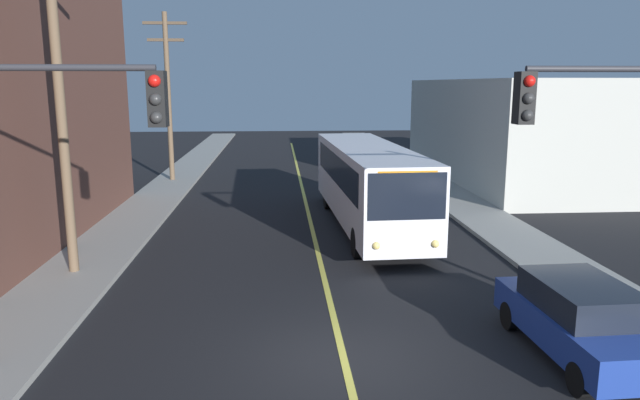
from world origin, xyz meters
The scene contains 11 objects.
ground_plane centered at (0.00, 0.00, 0.00)m, with size 120.00×120.00×0.00m, color black.
sidewalk_left centered at (-7.25, 10.00, 0.07)m, with size 2.50×90.00×0.15m, color gray.
sidewalk_right centered at (7.25, 10.00, 0.07)m, with size 2.50×90.00×0.15m, color gray.
lane_stripe_center centered at (0.00, 15.00, 0.01)m, with size 0.16×60.00×0.01m, color #D8CC4C.
building_right_warehouse centered at (14.50, 22.52, 2.91)m, with size 12.00×18.54×5.82m.
city_bus centered at (2.20, 11.43, 1.82)m, with size 3.04×12.23×3.20m.
parked_car_blue centered at (4.84, -0.17, 0.84)m, with size 1.95×4.46×1.62m.
utility_pole_near centered at (-7.35, 5.99, 5.99)m, with size 2.40×0.28×10.66m.
utility_pole_mid centered at (-7.39, 22.89, 5.29)m, with size 2.40×0.28×9.30m.
traffic_signal_left_corner centered at (-5.41, -0.19, 4.30)m, with size 3.75×0.48×6.00m.
traffic_signal_right_corner centered at (5.41, 0.03, 4.30)m, with size 3.75×0.48×6.00m.
Camera 1 is at (-1.30, -11.09, 5.57)m, focal length 32.94 mm.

